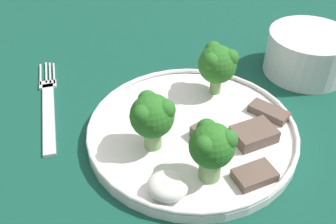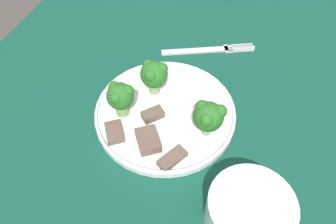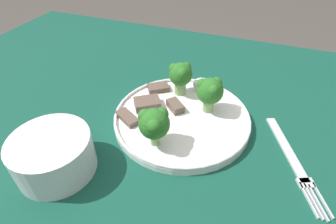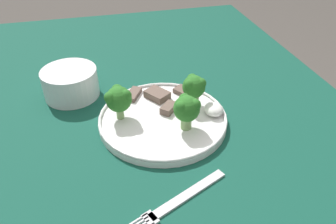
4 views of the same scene
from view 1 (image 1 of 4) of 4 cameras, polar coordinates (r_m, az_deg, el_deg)
The scene contains 12 objects.
table at distance 0.62m, azimuth 9.40°, elevation -4.42°, with size 1.18×1.03×0.73m.
dinner_plate at distance 0.48m, azimuth 3.49°, elevation -2.78°, with size 0.25×0.25×0.02m.
fork at distance 0.55m, azimuth -16.96°, elevation 1.12°, with size 0.10×0.19×0.00m.
cream_bowl at distance 0.62m, azimuth 19.54°, elevation 7.92°, with size 0.12×0.12×0.06m.
broccoli_floret_near_rim_left at distance 0.42m, azimuth -2.33°, elevation -0.56°, with size 0.05×0.05×0.07m.
broccoli_floret_center_left at distance 0.39m, azimuth 6.39°, elevation -5.01°, with size 0.05×0.05×0.07m.
broccoli_floret_back_left at distance 0.51m, azimuth 7.19°, elevation 7.00°, with size 0.05×0.05×0.07m.
meat_slice_front_slice at distance 0.46m, azimuth 5.65°, elevation -3.47°, with size 0.04×0.04×0.01m.
meat_slice_middle_slice at distance 0.47m, azimuth 12.35°, elevation -3.18°, with size 0.06×0.06×0.02m.
meat_slice_rear_slice at distance 0.51m, azimuth 14.41°, elevation 0.02°, with size 0.05×0.04×0.01m.
meat_slice_edge_slice at distance 0.43m, azimuth 12.45°, elevation -8.94°, with size 0.05×0.05×0.01m.
sauce_dollop at distance 0.40m, azimuth -0.11°, elevation -10.70°, with size 0.04×0.04×0.02m.
Camera 1 is at (-0.02, -0.45, 1.05)m, focal length 42.00 mm.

